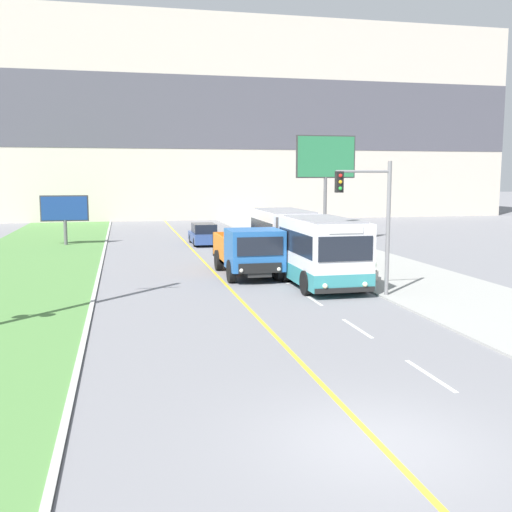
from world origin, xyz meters
The scene contains 13 objects.
ground_plane centered at (0.00, 0.00, 0.00)m, with size 300.00×300.00×0.00m, color slate.
lane_marking_centre centered at (0.35, 1.88, 0.00)m, with size 2.88×140.00×0.01m.
apartment_block_background centered at (0.00, 58.60, 10.86)m, with size 80.00×8.04×21.71m.
city_bus centered at (3.96, 17.84, 1.52)m, with size 2.67×11.76×2.99m.
dump_truck centered at (1.43, 17.75, 1.20)m, with size 2.51×6.38×2.36m.
car_distant centered at (1.17, 32.02, 0.69)m, with size 1.80×4.30×1.45m.
traffic_light_mast centered at (5.08, 12.20, 3.42)m, with size 2.28×0.32×5.34m.
billboard_large centered at (9.68, 30.96, 5.76)m, with size 4.30×0.24×7.57m.
billboard_small centered at (-8.25, 33.57, 2.43)m, with size 3.20×0.24×3.44m.
planter_round_near centered at (6.38, 15.56, 0.56)m, with size 1.02×1.02×1.11m.
planter_round_second centered at (6.35, 19.51, 0.54)m, with size 0.90×0.90×1.04m.
planter_round_third centered at (6.25, 23.47, 0.51)m, with size 0.88×0.88×0.99m.
planter_round_far centered at (6.34, 27.42, 0.56)m, with size 0.96×0.96×1.09m.
Camera 1 is at (-4.38, -9.46, 4.78)m, focal length 42.00 mm.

